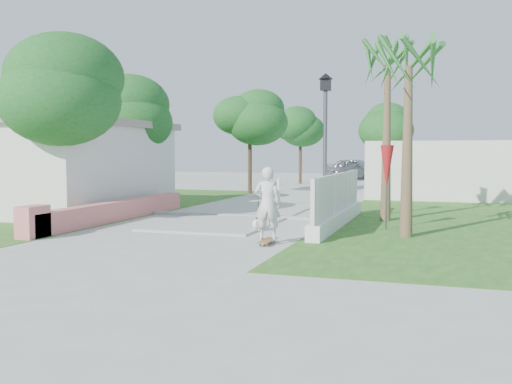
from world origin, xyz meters
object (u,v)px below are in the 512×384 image
at_px(bollard, 279,191).
at_px(skateboarder, 261,207).
at_px(patio_umbrella, 387,168).
at_px(dog, 257,223).
at_px(street_lamp, 325,142).
at_px(parked_car, 356,169).

height_order(bollard, skateboarder, skateboarder).
distance_m(patio_umbrella, dog, 3.83).
xyz_separation_m(skateboarder, dog, (-0.47, 1.19, -0.57)).
height_order(patio_umbrella, skateboarder, patio_umbrella).
bearing_deg(bollard, street_lamp, -59.04).
bearing_deg(bollard, patio_umbrella, -50.09).
distance_m(street_lamp, dog, 3.52).
bearing_deg(parked_car, bollard, -162.60).
relative_size(street_lamp, patio_umbrella, 1.93).
height_order(dog, parked_car, parked_car).
distance_m(street_lamp, patio_umbrella, 2.27).
bearing_deg(parked_car, patio_umbrella, -153.53).
distance_m(bollard, parked_car, 22.88).
relative_size(bollard, patio_umbrella, 0.47).
height_order(street_lamp, skateboarder, street_lamp).
relative_size(skateboarder, parked_car, 0.55).
xyz_separation_m(bollard, patio_umbrella, (4.60, -5.50, 1.10)).
bearing_deg(skateboarder, parked_car, -94.24).
bearing_deg(dog, parked_car, 85.36).
relative_size(bollard, dog, 1.94).
bearing_deg(dog, street_lamp, 52.72).
xyz_separation_m(dog, parked_car, (-1.59, 29.76, 0.62)).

